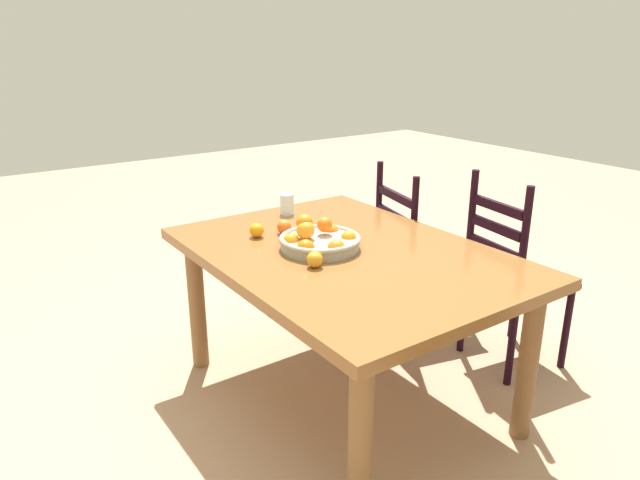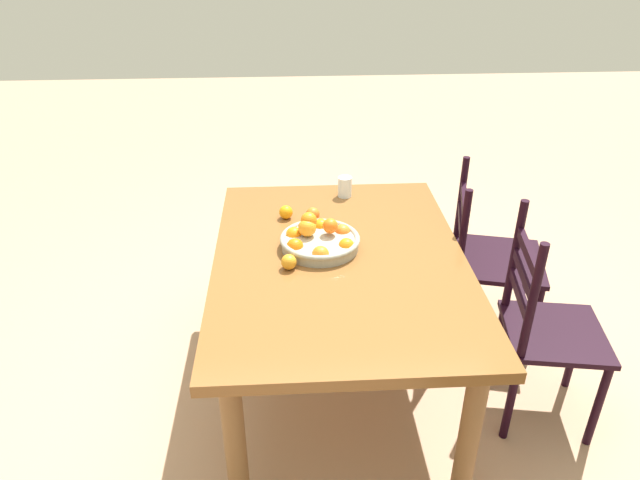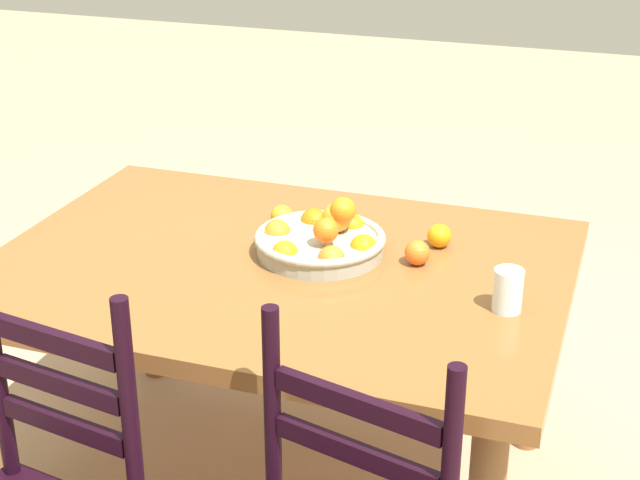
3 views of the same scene
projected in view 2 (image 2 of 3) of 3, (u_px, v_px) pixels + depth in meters
ground_plane at (337, 383)px, 2.88m from camera, size 12.00×12.00×0.00m
dining_table at (339, 275)px, 2.56m from camera, size 1.51×1.08×0.72m
chair_near_window at (544, 329)px, 2.50m from camera, size 0.47×0.47×0.98m
chair_by_cabinet at (488, 260)px, 3.02m from camera, size 0.56×0.56×0.93m
fruit_bowl at (319, 240)px, 2.57m from camera, size 0.35×0.35×0.15m
orange_loose_0 at (313, 214)px, 2.80m from camera, size 0.07×0.07×0.07m
orange_loose_1 at (289, 262)px, 2.42m from camera, size 0.07×0.07×0.07m
orange_loose_2 at (286, 212)px, 2.82m from camera, size 0.07×0.07×0.07m
drinking_glass at (345, 187)px, 3.02m from camera, size 0.07×0.07×0.11m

